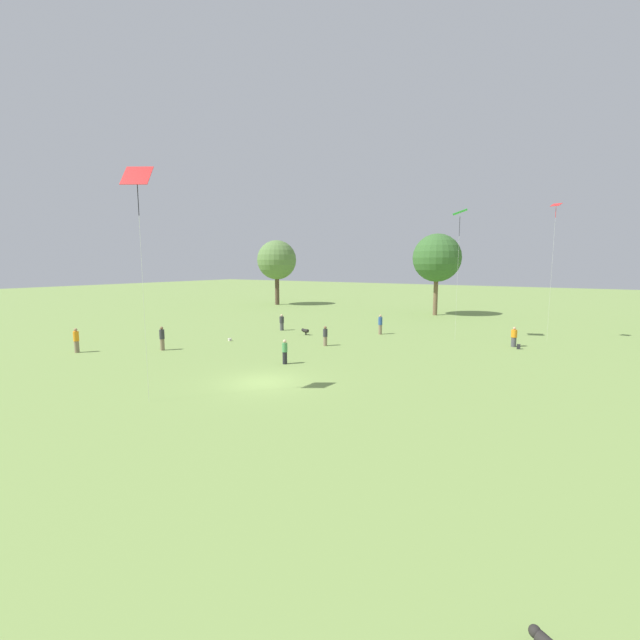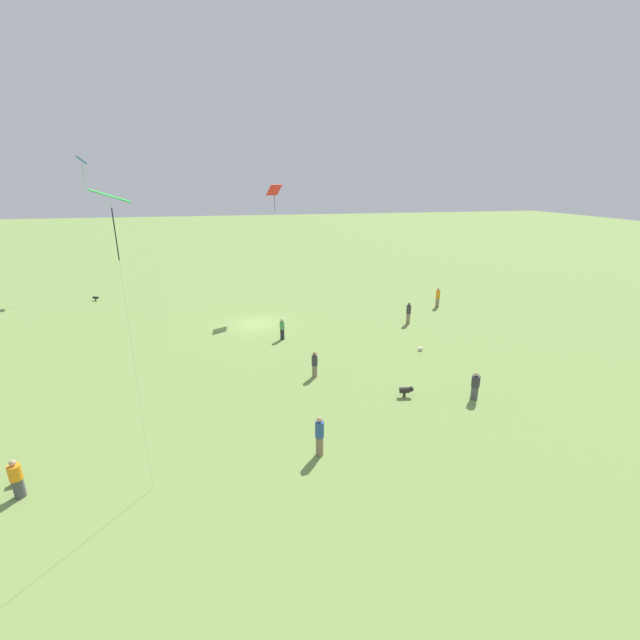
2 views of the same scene
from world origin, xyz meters
name	(u,v)px [view 2 (image 2 of 2)]	position (x,y,z in m)	size (l,w,h in m)	color
ground_plane	(256,324)	(0.00, 0.00, 0.00)	(240.00, 240.00, 0.00)	#7A994C
person_0	(475,386)	(-10.92, 15.85, 0.80)	(0.48, 0.48, 1.65)	#4C4C51
person_1	(315,365)	(-2.81, 11.20, 0.82)	(0.52, 0.52, 1.65)	#847056
person_2	(320,436)	(-1.45, 19.01, 0.95)	(0.43, 0.43, 1.90)	#847056
person_3	(282,329)	(-1.70, 4.25, 0.84)	(0.38, 0.38, 1.67)	#232328
person_4	(438,298)	(-17.35, -1.32, 0.94)	(0.56, 0.56, 1.88)	#847056
person_5	(408,313)	(-12.61, 2.77, 0.94)	(0.51, 0.51, 1.87)	#847056
person_6	(17,479)	(10.37, 19.16, 0.80)	(0.65, 0.65, 1.64)	#4C4C51
kite_2	(111,205)	(5.46, 19.78, 10.85)	(1.40, 1.44, 11.34)	green
kite_3	(274,193)	(-2.53, -5.70, 10.52)	(1.54, 1.41, 11.25)	red
kite_4	(82,165)	(16.39, -17.25, 13.17)	(1.29, 1.42, 14.02)	blue
dog_0	(406,390)	(-7.33, 14.80, 0.41)	(0.80, 0.39, 0.61)	black
dog_1	(96,298)	(15.32, -10.76, 0.30)	(0.67, 0.52, 0.45)	black
picnic_bag_0	(420,349)	(-11.07, 8.59, 0.12)	(0.33, 0.31, 0.23)	beige
picnic_bag_1	(15,480)	(10.86, 18.34, 0.19)	(0.29, 0.27, 0.38)	#262628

